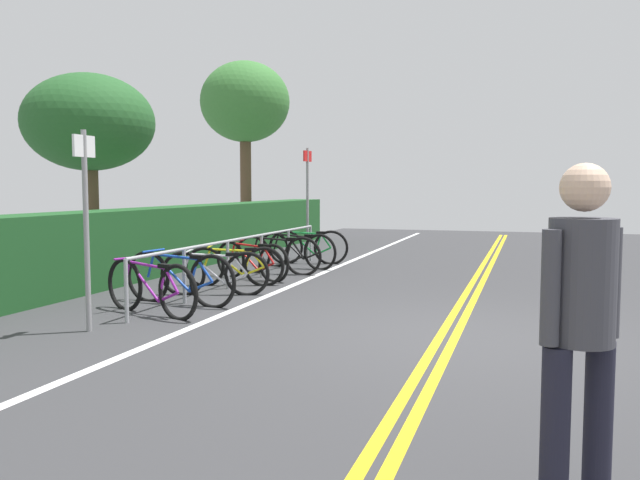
{
  "coord_description": "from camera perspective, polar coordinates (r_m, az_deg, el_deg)",
  "views": [
    {
      "loc": [
        -7.12,
        -0.81,
        1.63
      ],
      "look_at": [
        2.45,
        2.27,
        0.8
      ],
      "focal_mm": 36.62,
      "sensor_mm": 36.0,
      "label": 1
    }
  ],
  "objects": [
    {
      "name": "bicycle_6",
      "position": [
        13.06,
        -2.05,
        -0.91
      ],
      "size": [
        0.5,
        1.78,
        0.75
      ],
      "color": "black",
      "rests_on": "ground_plane"
    },
    {
      "name": "bicycle_7",
      "position": [
        13.78,
        -1.01,
        -0.61
      ],
      "size": [
        0.52,
        1.67,
        0.76
      ],
      "color": "black",
      "rests_on": "ground_plane"
    },
    {
      "name": "pedestrian",
      "position": [
        3.42,
        21.83,
        -6.09
      ],
      "size": [
        0.36,
        0.38,
        1.74
      ],
      "color": "#1E1E2D",
      "rests_on": "ground_plane"
    },
    {
      "name": "tree_far_right",
      "position": [
        20.01,
        -6.57,
        11.76
      ],
      "size": [
        2.66,
        2.66,
        5.35
      ],
      "color": "brown",
      "rests_on": "ground_plane"
    },
    {
      "name": "hedge_backdrop",
      "position": [
        13.39,
        -12.29,
        0.25
      ],
      "size": [
        15.87,
        0.87,
        1.23
      ],
      "primitive_type": "cube",
      "color": "#1C4C21",
      "rests_on": "ground_plane"
    },
    {
      "name": "bike_rack",
      "position": [
        11.08,
        -6.52,
        -0.72
      ],
      "size": [
        6.92,
        0.05,
        0.79
      ],
      "color": "#9EA0A5",
      "rests_on": "ground_plane"
    },
    {
      "name": "ground_plane",
      "position": [
        7.35,
        11.14,
        -8.38
      ],
      "size": [
        34.72,
        12.23,
        0.05
      ],
      "primitive_type": "cube",
      "color": "#353538"
    },
    {
      "name": "centre_line_yellow_outer",
      "position": [
        7.36,
        10.52,
        -8.14
      ],
      "size": [
        31.25,
        0.1,
        0.0
      ],
      "primitive_type": "cube",
      "color": "gold",
      "rests_on": "ground_plane"
    },
    {
      "name": "sign_post_near",
      "position": [
        7.69,
        -19.79,
        2.39
      ],
      "size": [
        0.36,
        0.06,
        2.25
      ],
      "color": "gray",
      "rests_on": "ground_plane"
    },
    {
      "name": "bicycle_3",
      "position": [
        10.82,
        -7.48,
        -2.27
      ],
      "size": [
        0.63,
        1.59,
        0.69
      ],
      "color": "black",
      "rests_on": "ground_plane"
    },
    {
      "name": "bicycle_0",
      "position": [
        8.59,
        -14.6,
        -4.04
      ],
      "size": [
        0.69,
        1.7,
        0.74
      ],
      "color": "black",
      "rests_on": "ground_plane"
    },
    {
      "name": "bicycle_4",
      "position": [
        11.52,
        -5.99,
        -1.81
      ],
      "size": [
        0.64,
        1.63,
        0.7
      ],
      "color": "black",
      "rests_on": "ground_plane"
    },
    {
      "name": "bicycle_1",
      "position": [
        9.23,
        -12.18,
        -3.29
      ],
      "size": [
        0.46,
        1.84,
        0.77
      ],
      "color": "black",
      "rests_on": "ground_plane"
    },
    {
      "name": "sign_post_far",
      "position": [
        14.74,
        -1.1,
        4.13
      ],
      "size": [
        0.36,
        0.08,
        2.49
      ],
      "color": "gray",
      "rests_on": "ground_plane"
    },
    {
      "name": "tree_mid",
      "position": [
        13.13,
        -19.54,
        9.55
      ],
      "size": [
        2.43,
        2.43,
        3.73
      ],
      "color": "brown",
      "rests_on": "ground_plane"
    },
    {
      "name": "bicycle_2",
      "position": [
        9.94,
        -9.14,
        -2.87
      ],
      "size": [
        0.6,
        1.6,
        0.71
      ],
      "color": "black",
      "rests_on": "ground_plane"
    },
    {
      "name": "bike_lane_stripe_white",
      "position": [
        8.18,
        -9.44,
        -6.82
      ],
      "size": [
        31.25,
        0.12,
        0.0
      ],
      "primitive_type": "cube",
      "color": "white",
      "rests_on": "ground_plane"
    },
    {
      "name": "centre_line_yellow_inner",
      "position": [
        7.34,
        11.77,
        -8.2
      ],
      "size": [
        31.25,
        0.1,
        0.0
      ],
      "primitive_type": "cube",
      "color": "gold",
      "rests_on": "ground_plane"
    },
    {
      "name": "bicycle_5",
      "position": [
        12.2,
        -3.73,
        -1.3
      ],
      "size": [
        0.46,
        1.75,
        0.76
      ],
      "color": "black",
      "rests_on": "ground_plane"
    }
  ]
}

